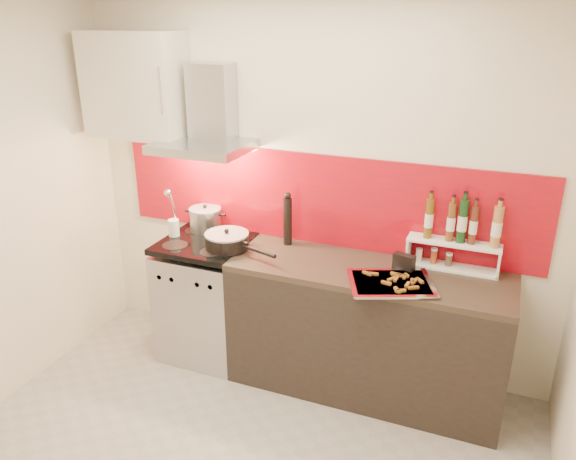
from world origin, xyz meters
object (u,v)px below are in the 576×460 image
at_px(counter, 366,330).
at_px(baking_tray, 391,283).
at_px(range_stove, 208,299).
at_px(stock_pot, 206,219).
at_px(pepper_mill, 288,219).
at_px(saute_pan, 228,241).

height_order(counter, baking_tray, baking_tray).
bearing_deg(counter, baking_tray, -43.76).
xyz_separation_m(range_stove, baking_tray, (1.38, -0.16, 0.47)).
relative_size(counter, stock_pot, 7.61).
bearing_deg(pepper_mill, saute_pan, -145.68).
xyz_separation_m(pepper_mill, baking_tray, (0.81, -0.36, -0.17)).
bearing_deg(baking_tray, range_stove, 173.19).
height_order(stock_pot, baking_tray, stock_pot).
distance_m(range_stove, counter, 1.20).
height_order(range_stove, baking_tray, baking_tray).
relative_size(counter, baking_tray, 2.98).
bearing_deg(baking_tray, stock_pot, 166.62).
distance_m(saute_pan, baking_tray, 1.17).
distance_m(stock_pot, saute_pan, 0.38).
relative_size(stock_pot, pepper_mill, 0.62).
bearing_deg(baking_tray, counter, 136.24).
relative_size(counter, saute_pan, 3.14).
bearing_deg(pepper_mill, counter, -16.28).
relative_size(saute_pan, pepper_mill, 1.51).
bearing_deg(counter, range_stove, -179.77).
bearing_deg(stock_pot, pepper_mill, 0.62).
bearing_deg(range_stove, counter, 0.23).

